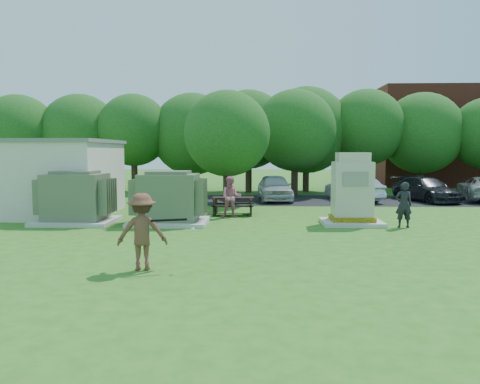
{
  "coord_description": "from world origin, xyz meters",
  "views": [
    {
      "loc": [
        0.71,
        -13.57,
        2.84
      ],
      "look_at": [
        0.0,
        4.0,
        1.3
      ],
      "focal_mm": 35.0,
      "sensor_mm": 36.0,
      "label": 1
    }
  ],
  "objects_px": {
    "transformer_right": "(169,199)",
    "batter": "(142,232)",
    "person_by_generator": "(404,205)",
    "car_silver_a": "(353,189)",
    "car_dark": "(426,189)",
    "transformer_left": "(76,199)",
    "picnic_table": "(233,204)",
    "person_at_picnic": "(231,197)",
    "generator_cabinet": "(352,193)",
    "car_white": "(275,187)"
  },
  "relations": [
    {
      "from": "car_silver_a",
      "to": "picnic_table",
      "type": "bearing_deg",
      "value": 22.27
    },
    {
      "from": "picnic_table",
      "to": "transformer_right",
      "type": "bearing_deg",
      "value": -131.53
    },
    {
      "from": "picnic_table",
      "to": "car_white",
      "type": "distance_m",
      "value": 6.47
    },
    {
      "from": "generator_cabinet",
      "to": "picnic_table",
      "type": "relative_size",
      "value": 1.51
    },
    {
      "from": "person_by_generator",
      "to": "car_silver_a",
      "type": "xyz_separation_m",
      "value": [
        -0.01,
        9.25,
        -0.15
      ]
    },
    {
      "from": "transformer_left",
      "to": "generator_cabinet",
      "type": "distance_m",
      "value": 10.82
    },
    {
      "from": "person_at_picnic",
      "to": "car_white",
      "type": "distance_m",
      "value": 7.36
    },
    {
      "from": "generator_cabinet",
      "to": "batter",
      "type": "bearing_deg",
      "value": -131.55
    },
    {
      "from": "transformer_right",
      "to": "batter",
      "type": "height_order",
      "value": "transformer_right"
    },
    {
      "from": "person_by_generator",
      "to": "car_dark",
      "type": "xyz_separation_m",
      "value": [
        4.1,
        9.33,
        -0.17
      ]
    },
    {
      "from": "transformer_right",
      "to": "person_by_generator",
      "type": "bearing_deg",
      "value": -3.81
    },
    {
      "from": "transformer_left",
      "to": "car_silver_a",
      "type": "relative_size",
      "value": 0.71
    },
    {
      "from": "transformer_right",
      "to": "batter",
      "type": "distance_m",
      "value": 7.17
    },
    {
      "from": "car_white",
      "to": "person_at_picnic",
      "type": "bearing_deg",
      "value": -110.87
    },
    {
      "from": "car_white",
      "to": "car_dark",
      "type": "distance_m",
      "value": 8.58
    },
    {
      "from": "person_at_picnic",
      "to": "car_dark",
      "type": "distance_m",
      "value": 12.75
    },
    {
      "from": "person_by_generator",
      "to": "car_white",
      "type": "relative_size",
      "value": 0.38
    },
    {
      "from": "generator_cabinet",
      "to": "car_silver_a",
      "type": "bearing_deg",
      "value": 78.34
    },
    {
      "from": "car_silver_a",
      "to": "generator_cabinet",
      "type": "bearing_deg",
      "value": 58.03
    },
    {
      "from": "person_at_picnic",
      "to": "person_by_generator",
      "type": "bearing_deg",
      "value": -21.71
    },
    {
      "from": "generator_cabinet",
      "to": "picnic_table",
      "type": "xyz_separation_m",
      "value": [
        -4.76,
        2.59,
        -0.73
      ]
    },
    {
      "from": "transformer_left",
      "to": "transformer_right",
      "type": "bearing_deg",
      "value": 0.0
    },
    {
      "from": "car_dark",
      "to": "picnic_table",
      "type": "bearing_deg",
      "value": -167.85
    },
    {
      "from": "transformer_left",
      "to": "picnic_table",
      "type": "height_order",
      "value": "transformer_left"
    },
    {
      "from": "transformer_left",
      "to": "batter",
      "type": "distance_m",
      "value": 8.4
    },
    {
      "from": "transformer_left",
      "to": "car_silver_a",
      "type": "distance_m",
      "value": 15.28
    },
    {
      "from": "car_silver_a",
      "to": "person_by_generator",
      "type": "bearing_deg",
      "value": 69.73
    },
    {
      "from": "transformer_left",
      "to": "car_dark",
      "type": "bearing_deg",
      "value": 27.62
    },
    {
      "from": "generator_cabinet",
      "to": "transformer_right",
      "type": "bearing_deg",
      "value": -179.38
    },
    {
      "from": "batter",
      "to": "car_white",
      "type": "height_order",
      "value": "batter"
    },
    {
      "from": "transformer_left",
      "to": "generator_cabinet",
      "type": "relative_size",
      "value": 1.07
    },
    {
      "from": "batter",
      "to": "person_at_picnic",
      "type": "height_order",
      "value": "batter"
    },
    {
      "from": "batter",
      "to": "person_at_picnic",
      "type": "distance_m",
      "value": 9.01
    },
    {
      "from": "batter",
      "to": "car_silver_a",
      "type": "xyz_separation_m",
      "value": [
        8.16,
        15.8,
        -0.22
      ]
    },
    {
      "from": "transformer_right",
      "to": "car_dark",
      "type": "relative_size",
      "value": 0.64
    },
    {
      "from": "person_by_generator",
      "to": "car_silver_a",
      "type": "bearing_deg",
      "value": -89.33
    },
    {
      "from": "picnic_table",
      "to": "car_dark",
      "type": "bearing_deg",
      "value": 29.72
    },
    {
      "from": "picnic_table",
      "to": "person_at_picnic",
      "type": "relative_size",
      "value": 1.04
    },
    {
      "from": "picnic_table",
      "to": "person_by_generator",
      "type": "height_order",
      "value": "person_by_generator"
    },
    {
      "from": "car_silver_a",
      "to": "car_dark",
      "type": "height_order",
      "value": "car_silver_a"
    },
    {
      "from": "person_by_generator",
      "to": "person_at_picnic",
      "type": "relative_size",
      "value": 0.96
    },
    {
      "from": "transformer_right",
      "to": "person_by_generator",
      "type": "relative_size",
      "value": 1.76
    },
    {
      "from": "car_dark",
      "to": "transformer_right",
      "type": "bearing_deg",
      "value": -163.66
    },
    {
      "from": "generator_cabinet",
      "to": "car_white",
      "type": "bearing_deg",
      "value": 107.21
    },
    {
      "from": "picnic_table",
      "to": "transformer_left",
      "type": "bearing_deg",
      "value": -156.26
    },
    {
      "from": "transformer_left",
      "to": "person_by_generator",
      "type": "bearing_deg",
      "value": -2.69
    },
    {
      "from": "person_by_generator",
      "to": "person_at_picnic",
      "type": "distance_m",
      "value": 6.96
    },
    {
      "from": "person_by_generator",
      "to": "car_dark",
      "type": "bearing_deg",
      "value": -113.08
    },
    {
      "from": "car_white",
      "to": "car_dark",
      "type": "bearing_deg",
      "value": -4.85
    },
    {
      "from": "generator_cabinet",
      "to": "batter",
      "type": "distance_m",
      "value": 9.64
    }
  ]
}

